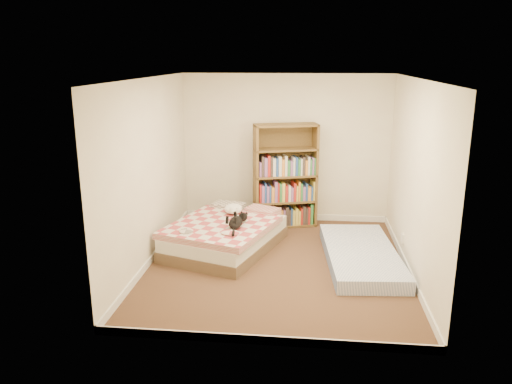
# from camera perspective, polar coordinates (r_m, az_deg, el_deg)

# --- Properties ---
(room) EXTENTS (3.51, 4.01, 2.51)m
(room) POSITION_cam_1_polar(r_m,az_deg,el_deg) (6.56, 2.56, 1.39)
(room) COLOR #402B1B
(room) RESTS_ON ground
(bed) EXTENTS (1.77, 2.11, 0.48)m
(bed) POSITION_cam_1_polar(r_m,az_deg,el_deg) (7.43, -3.47, -4.83)
(bed) COLOR brown
(bed) RESTS_ON room
(bookshelf) EXTENTS (1.12, 0.61, 1.72)m
(bookshelf) POSITION_cam_1_polar(r_m,az_deg,el_deg) (8.33, 3.36, 0.22)
(bookshelf) COLOR #513A1C
(bookshelf) RESTS_ON room
(floor_mattress) EXTENTS (1.10, 2.15, 0.19)m
(floor_mattress) POSITION_cam_1_polar(r_m,az_deg,el_deg) (7.14, 11.88, -7.08)
(floor_mattress) COLOR #6B80B2
(floor_mattress) RESTS_ON room
(black_cat) EXTENTS (0.33, 0.72, 0.16)m
(black_cat) POSITION_cam_1_polar(r_m,az_deg,el_deg) (7.08, -2.27, -3.39)
(black_cat) COLOR black
(black_cat) RESTS_ON bed
(white_dog) EXTENTS (0.40, 0.41, 0.15)m
(white_dog) POSITION_cam_1_polar(r_m,az_deg,el_deg) (7.65, -2.56, -1.94)
(white_dog) COLOR white
(white_dog) RESTS_ON bed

